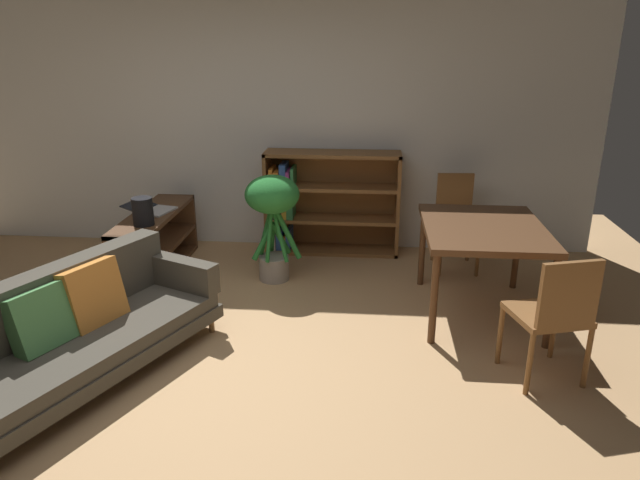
# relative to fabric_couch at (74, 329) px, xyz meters

# --- Properties ---
(ground_plane) EXTENTS (8.16, 8.16, 0.00)m
(ground_plane) POSITION_rel_fabric_couch_xyz_m (0.84, 0.07, -0.34)
(ground_plane) COLOR tan
(back_wall_panel) EXTENTS (6.80, 0.10, 2.70)m
(back_wall_panel) POSITION_rel_fabric_couch_xyz_m (0.84, 2.77, 1.01)
(back_wall_panel) COLOR silver
(back_wall_panel) RESTS_ON ground_plane
(fabric_couch) EXTENTS (1.49, 2.10, 0.73)m
(fabric_couch) POSITION_rel_fabric_couch_xyz_m (0.00, 0.00, 0.00)
(fabric_couch) COLOR olive
(fabric_couch) RESTS_ON ground_plane
(media_console) EXTENTS (0.39, 1.38, 0.59)m
(media_console) POSITION_rel_fabric_couch_xyz_m (-0.11, 1.82, -0.05)
(media_console) COLOR #56351E
(media_console) RESTS_ON ground_plane
(open_laptop) EXTENTS (0.50, 0.42, 0.07)m
(open_laptop) POSITION_rel_fabric_couch_xyz_m (-0.14, 1.89, 0.27)
(open_laptop) COLOR silver
(open_laptop) RESTS_ON media_console
(desk_speaker) EXTENTS (0.18, 0.18, 0.25)m
(desk_speaker) POSITION_rel_fabric_couch_xyz_m (-0.05, 1.46, 0.37)
(desk_speaker) COLOR black
(desk_speaker) RESTS_ON media_console
(potted_floor_plant) EXTENTS (0.51, 0.49, 1.00)m
(potted_floor_plant) POSITION_rel_fabric_couch_xyz_m (1.05, 1.73, 0.34)
(potted_floor_plant) COLOR #9E9389
(potted_floor_plant) RESTS_ON ground_plane
(dining_table) EXTENTS (0.94, 1.18, 0.76)m
(dining_table) POSITION_rel_fabric_couch_xyz_m (2.83, 1.18, 0.34)
(dining_table) COLOR #56351E
(dining_table) RESTS_ON ground_plane
(dining_chair_near) EXTENTS (0.54, 0.53, 0.90)m
(dining_chair_near) POSITION_rel_fabric_couch_xyz_m (3.12, 0.19, 0.17)
(dining_chair_near) COLOR brown
(dining_chair_near) RESTS_ON ground_plane
(dining_chair_far) EXTENTS (0.42, 0.47, 0.91)m
(dining_chair_far) POSITION_rel_fabric_couch_xyz_m (2.77, 2.24, 0.16)
(dining_chair_far) COLOR brown
(dining_chair_far) RESTS_ON ground_plane
(bookshelf) EXTENTS (1.38, 0.36, 1.06)m
(bookshelf) POSITION_rel_fabric_couch_xyz_m (1.45, 2.57, 0.18)
(bookshelf) COLOR brown
(bookshelf) RESTS_ON ground_plane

